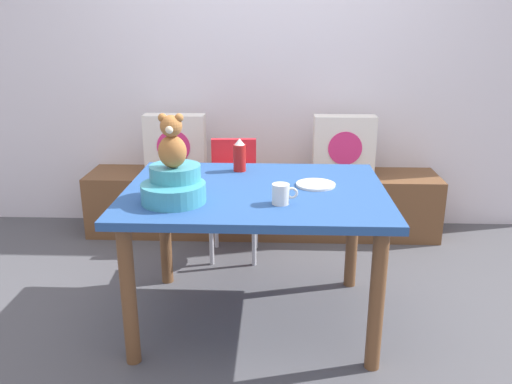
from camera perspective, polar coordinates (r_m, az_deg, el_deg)
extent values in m
plane|color=#4C4C51|center=(2.94, -0.08, -13.53)|extent=(8.00, 8.00, 0.00)
cube|color=silver|center=(4.02, 0.83, 14.69)|extent=(4.40, 0.10, 2.60)
cube|color=brown|center=(3.96, 0.66, -1.19)|extent=(2.60, 0.44, 0.46)
cube|color=white|center=(3.89, -8.77, 5.12)|extent=(0.44, 0.14, 0.44)
cylinder|color=#E02D72|center=(3.82, -8.97, 4.87)|extent=(0.24, 0.01, 0.24)
cube|color=white|center=(3.85, 9.54, 4.95)|extent=(0.44, 0.14, 0.44)
cylinder|color=#E02D72|center=(3.78, 9.67, 4.69)|extent=(0.24, 0.01, 0.24)
cube|color=#264C8C|center=(2.63, -0.09, -0.06)|extent=(1.30, 0.98, 0.04)
cylinder|color=brown|center=(2.50, -13.69, -10.90)|extent=(0.07, 0.07, 0.70)
cylinder|color=brown|center=(2.45, 13.00, -11.44)|extent=(0.07, 0.07, 0.70)
cylinder|color=brown|center=(3.20, -9.88, -3.98)|extent=(0.07, 0.07, 0.70)
cylinder|color=brown|center=(3.17, 10.45, -4.28)|extent=(0.07, 0.07, 0.70)
cylinder|color=red|center=(3.46, -2.44, 0.77)|extent=(0.34, 0.34, 0.10)
cube|color=red|center=(3.55, -2.43, 3.91)|extent=(0.30, 0.07, 0.24)
cube|color=white|center=(3.27, -2.52, 0.91)|extent=(0.31, 0.22, 0.02)
cylinder|color=silver|center=(3.44, -4.90, -4.37)|extent=(0.03, 0.03, 0.46)
cylinder|color=silver|center=(3.41, -0.22, -4.45)|extent=(0.03, 0.03, 0.46)
cylinder|color=silver|center=(3.69, -4.37, -2.71)|extent=(0.03, 0.03, 0.46)
cylinder|color=silver|center=(3.67, -0.03, -2.78)|extent=(0.03, 0.03, 0.46)
cylinder|color=teal|center=(2.45, -8.95, -0.08)|extent=(0.30, 0.30, 0.09)
cylinder|color=teal|center=(2.48, -8.78, 2.11)|extent=(0.24, 0.24, 0.07)
ellipsoid|color=#A56834|center=(2.42, -9.08, 4.36)|extent=(0.13, 0.11, 0.15)
sphere|color=#A56834|center=(2.39, -9.22, 7.09)|extent=(0.10, 0.10, 0.10)
sphere|color=beige|center=(2.35, -9.41, 6.71)|extent=(0.04, 0.04, 0.04)
sphere|color=#A56834|center=(2.39, -10.16, 7.96)|extent=(0.04, 0.04, 0.04)
sphere|color=#A56834|center=(2.38, -8.37, 7.99)|extent=(0.04, 0.04, 0.04)
cylinder|color=red|center=(2.92, -1.80, 3.74)|extent=(0.07, 0.07, 0.15)
cone|color=white|center=(2.90, -1.82, 5.51)|extent=(0.06, 0.06, 0.03)
cylinder|color=silver|center=(2.40, 2.69, -0.22)|extent=(0.08, 0.08, 0.09)
torus|color=silver|center=(2.39, 3.94, -0.13)|extent=(0.06, 0.01, 0.06)
cylinder|color=white|center=(2.69, 6.52, 0.81)|extent=(0.20, 0.20, 0.01)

